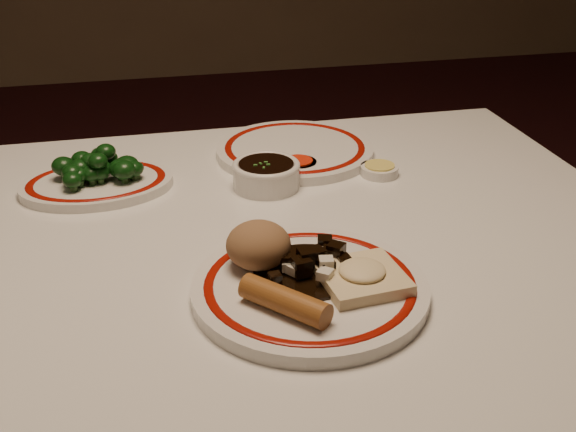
{
  "coord_description": "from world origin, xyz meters",
  "views": [
    {
      "loc": [
        -0.13,
        -0.89,
        1.24
      ],
      "look_at": [
        0.06,
        -0.05,
        0.8
      ],
      "focal_mm": 45.0,
      "sensor_mm": 36.0,
      "label": 1
    }
  ],
  "objects_px": {
    "main_plate": "(310,288)",
    "broccoli_plate": "(97,184)",
    "rice_mound": "(258,245)",
    "broccoli_pile": "(99,166)",
    "stirfry_heap": "(307,264)",
    "dining_table": "(243,292)",
    "spring_roll": "(285,301)",
    "fried_wonton": "(362,276)",
    "soy_bowl": "(266,176)"
  },
  "relations": [
    {
      "from": "broccoli_plate",
      "to": "broccoli_pile",
      "type": "relative_size",
      "value": 1.74
    },
    {
      "from": "dining_table",
      "to": "stirfry_heap",
      "type": "height_order",
      "value": "stirfry_heap"
    },
    {
      "from": "rice_mound",
      "to": "broccoli_pile",
      "type": "bearing_deg",
      "value": 121.31
    },
    {
      "from": "fried_wonton",
      "to": "rice_mound",
      "type": "bearing_deg",
      "value": 148.52
    },
    {
      "from": "dining_table",
      "to": "main_plate",
      "type": "distance_m",
      "value": 0.2
    },
    {
      "from": "main_plate",
      "to": "broccoli_pile",
      "type": "xyz_separation_m",
      "value": [
        -0.25,
        0.38,
        0.03
      ]
    },
    {
      "from": "dining_table",
      "to": "rice_mound",
      "type": "height_order",
      "value": "rice_mound"
    },
    {
      "from": "main_plate",
      "to": "soy_bowl",
      "type": "bearing_deg",
      "value": 88.08
    },
    {
      "from": "rice_mound",
      "to": "broccoli_pile",
      "type": "distance_m",
      "value": 0.38
    },
    {
      "from": "fried_wonton",
      "to": "soy_bowl",
      "type": "distance_m",
      "value": 0.34
    },
    {
      "from": "stirfry_heap",
      "to": "broccoli_plate",
      "type": "bearing_deg",
      "value": 126.4
    },
    {
      "from": "dining_table",
      "to": "fried_wonton",
      "type": "relative_size",
      "value": 11.25
    },
    {
      "from": "main_plate",
      "to": "broccoli_plate",
      "type": "xyz_separation_m",
      "value": [
        -0.26,
        0.38,
        -0.0
      ]
    },
    {
      "from": "main_plate",
      "to": "rice_mound",
      "type": "xyz_separation_m",
      "value": [
        -0.05,
        0.05,
        0.04
      ]
    },
    {
      "from": "rice_mound",
      "to": "broccoli_plate",
      "type": "distance_m",
      "value": 0.38
    },
    {
      "from": "fried_wonton",
      "to": "broccoli_pile",
      "type": "height_order",
      "value": "broccoli_pile"
    },
    {
      "from": "rice_mound",
      "to": "spring_roll",
      "type": "height_order",
      "value": "rice_mound"
    },
    {
      "from": "main_plate",
      "to": "dining_table",
      "type": "bearing_deg",
      "value": 108.86
    },
    {
      "from": "dining_table",
      "to": "stirfry_heap",
      "type": "relative_size",
      "value": 9.03
    },
    {
      "from": "spring_roll",
      "to": "stirfry_heap",
      "type": "height_order",
      "value": "stirfry_heap"
    },
    {
      "from": "rice_mound",
      "to": "broccoli_plate",
      "type": "bearing_deg",
      "value": 122.19
    },
    {
      "from": "stirfry_heap",
      "to": "broccoli_pile",
      "type": "xyz_separation_m",
      "value": [
        -0.25,
        0.35,
        0.01
      ]
    },
    {
      "from": "main_plate",
      "to": "broccoli_pile",
      "type": "height_order",
      "value": "broccoli_pile"
    },
    {
      "from": "fried_wonton",
      "to": "broccoli_plate",
      "type": "bearing_deg",
      "value": 128.9
    },
    {
      "from": "main_plate",
      "to": "spring_roll",
      "type": "height_order",
      "value": "spring_roll"
    },
    {
      "from": "rice_mound",
      "to": "soy_bowl",
      "type": "bearing_deg",
      "value": 76.79
    },
    {
      "from": "main_plate",
      "to": "rice_mound",
      "type": "distance_m",
      "value": 0.08
    },
    {
      "from": "dining_table",
      "to": "broccoli_plate",
      "type": "bearing_deg",
      "value": 133.26
    },
    {
      "from": "rice_mound",
      "to": "broccoli_plate",
      "type": "relative_size",
      "value": 0.33
    },
    {
      "from": "rice_mound",
      "to": "fried_wonton",
      "type": "distance_m",
      "value": 0.13
    },
    {
      "from": "dining_table",
      "to": "spring_roll",
      "type": "distance_m",
      "value": 0.25
    },
    {
      "from": "dining_table",
      "to": "soy_bowl",
      "type": "bearing_deg",
      "value": 66.86
    },
    {
      "from": "broccoli_plate",
      "to": "soy_bowl",
      "type": "bearing_deg",
      "value": -11.25
    },
    {
      "from": "dining_table",
      "to": "rice_mound",
      "type": "distance_m",
      "value": 0.18
    },
    {
      "from": "dining_table",
      "to": "stirfry_heap",
      "type": "xyz_separation_m",
      "value": [
        0.06,
        -0.14,
        0.12
      ]
    },
    {
      "from": "spring_roll",
      "to": "broccoli_pile",
      "type": "height_order",
      "value": "broccoli_pile"
    },
    {
      "from": "spring_roll",
      "to": "dining_table",
      "type": "bearing_deg",
      "value": 52.25
    },
    {
      "from": "rice_mound",
      "to": "fried_wonton",
      "type": "bearing_deg",
      "value": -31.48
    },
    {
      "from": "rice_mound",
      "to": "broccoli_pile",
      "type": "height_order",
      "value": "rice_mound"
    },
    {
      "from": "broccoli_plate",
      "to": "stirfry_heap",
      "type": "bearing_deg",
      "value": -53.6
    },
    {
      "from": "dining_table",
      "to": "broccoli_pile",
      "type": "bearing_deg",
      "value": 132.21
    },
    {
      "from": "main_plate",
      "to": "stirfry_heap",
      "type": "bearing_deg",
      "value": 82.71
    },
    {
      "from": "rice_mound",
      "to": "soy_bowl",
      "type": "xyz_separation_m",
      "value": [
        0.06,
        0.27,
        -0.03
      ]
    },
    {
      "from": "rice_mound",
      "to": "soy_bowl",
      "type": "height_order",
      "value": "rice_mound"
    },
    {
      "from": "stirfry_heap",
      "to": "broccoli_plate",
      "type": "height_order",
      "value": "stirfry_heap"
    },
    {
      "from": "fried_wonton",
      "to": "broccoli_pile",
      "type": "bearing_deg",
      "value": 128.27
    },
    {
      "from": "dining_table",
      "to": "fried_wonton",
      "type": "xyz_separation_m",
      "value": [
        0.12,
        -0.18,
        0.12
      ]
    },
    {
      "from": "fried_wonton",
      "to": "soy_bowl",
      "type": "xyz_separation_m",
      "value": [
        -0.05,
        0.34,
        -0.01
      ]
    },
    {
      "from": "soy_bowl",
      "to": "rice_mound",
      "type": "bearing_deg",
      "value": -103.21
    },
    {
      "from": "rice_mound",
      "to": "broccoli_plate",
      "type": "height_order",
      "value": "rice_mound"
    }
  ]
}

